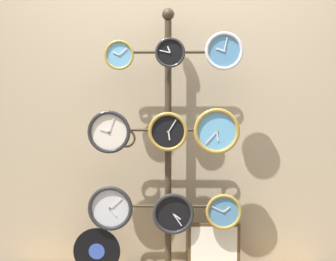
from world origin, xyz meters
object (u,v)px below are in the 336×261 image
clock_bottom_left (110,208)px  clock_middle_left (109,132)px  clock_top_center (170,53)px  clock_middle_center (169,132)px  clock_top_left (119,55)px  vinyl_record (97,251)px  clock_bottom_center (173,214)px  display_stand (168,176)px  clock_bottom_right (224,212)px  clock_middle_right (217,131)px  picture_frame (214,248)px  clock_top_right (224,51)px

clock_bottom_left → clock_middle_left: bearing=-126.9°
clock_top_center → clock_middle_center: size_ratio=0.76×
clock_top_left → vinyl_record: bearing=-175.2°
clock_bottom_center → display_stand: bearing=113.6°
clock_bottom_left → clock_bottom_right: 0.77m
clock_middle_left → clock_middle_right: size_ratio=0.94×
clock_middle_center → vinyl_record: size_ratio=0.82×
clock_middle_left → clock_middle_center: bearing=1.6°
picture_frame → clock_bottom_left: bearing=-176.0°
clock_bottom_left → vinyl_record: clock_bottom_left is taller
clock_middle_right → clock_bottom_right: bearing=15.7°
clock_bottom_center → picture_frame: 0.38m
clock_middle_center → clock_middle_left: bearing=-178.4°
display_stand → clock_middle_center: size_ratio=7.09×
clock_top_right → vinyl_record: (-0.86, 0.03, -1.36)m
clock_top_center → clock_middle_center: 0.53m
clock_middle_left → clock_bottom_center: (0.43, 0.02, -0.56)m
clock_top_left → clock_middle_left: bearing=-157.1°
clock_top_right → picture_frame: clock_top_right is taller
clock_top_left → picture_frame: clock_top_left is taller
vinyl_record → clock_top_right: bearing=-1.7°
display_stand → clock_bottom_left: size_ratio=6.14×
clock_top_center → vinyl_record: size_ratio=0.62×
clock_bottom_left → clock_bottom_center: 0.43m
clock_top_left → clock_top_right: clock_top_right is taller
clock_middle_right → clock_bottom_left: (-0.72, 0.02, -0.53)m
display_stand → clock_bottom_right: 0.45m
display_stand → vinyl_record: display_stand is taller
clock_top_center → clock_bottom_right: size_ratio=0.82×
clock_middle_center → clock_bottom_left: bearing=-179.1°
display_stand → clock_middle_left: (-0.40, -0.10, 0.31)m
clock_top_center → clock_bottom_center: size_ratio=0.70×
clock_bottom_left → clock_top_right: bearing=-1.2°
clock_top_center → clock_middle_right: bearing=-3.9°
clock_top_right → clock_middle_center: 0.65m
display_stand → clock_middle_left: display_stand is taller
display_stand → vinyl_record: size_ratio=5.81×
clock_top_left → clock_middle_right: 0.83m
clock_middle_left → clock_middle_center: clock_middle_left is taller
clock_top_left → clock_bottom_left: bearing=-159.4°
clock_bottom_left → vinyl_record: (-0.10, 0.01, -0.30)m
clock_bottom_right → vinyl_record: (-0.87, 0.02, -0.28)m
clock_middle_center → clock_bottom_center: clock_middle_center is taller
clock_bottom_right → clock_bottom_left: bearing=179.5°
clock_top_right → clock_bottom_center: clock_top_right is taller
clock_top_center → clock_bottom_center: (0.02, 0.01, -1.09)m
clock_top_right → clock_bottom_right: size_ratio=1.04×
clock_middle_center → vinyl_record: bearing=179.5°
vinyl_record → clock_middle_center: bearing=-0.5°
clock_bottom_right → picture_frame: bearing=136.4°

